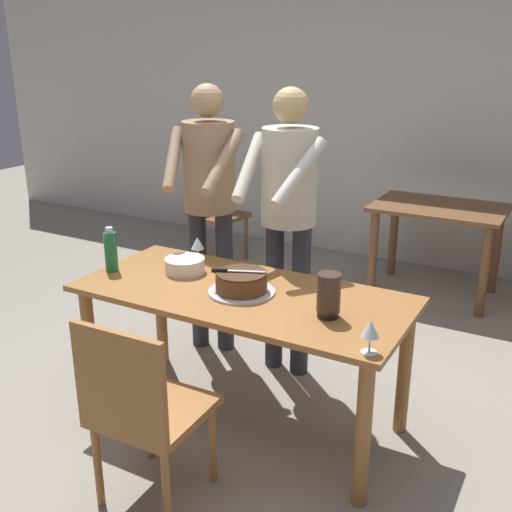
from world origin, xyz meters
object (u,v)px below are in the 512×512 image
at_px(main_dining_table, 242,312).
at_px(background_table, 438,226).
at_px(person_standing_beside, 209,191).
at_px(water_bottle, 111,251).
at_px(person_cutting_cake, 288,203).
at_px(cake_knife, 227,271).
at_px(background_chair_0, 212,208).
at_px(plate_stack, 185,265).
at_px(cake_on_platter, 241,283).
at_px(wine_glass_near, 370,330).
at_px(chair_near_side, 142,407).
at_px(wine_glass_far, 198,244).
at_px(hurricane_lamp, 329,295).

bearing_deg(main_dining_table, background_table, 78.67).
relative_size(person_standing_beside, background_table, 1.72).
height_order(water_bottle, person_cutting_cake, person_cutting_cake).
height_order(cake_knife, background_chair_0, background_chair_0).
distance_m(plate_stack, water_bottle, 0.41).
xyz_separation_m(cake_on_platter, background_table, (0.45, 2.30, -0.22)).
height_order(wine_glass_near, person_standing_beside, person_standing_beside).
bearing_deg(background_chair_0, plate_stack, -60.41).
height_order(cake_knife, chair_near_side, chair_near_side).
bearing_deg(cake_knife, wine_glass_far, 141.41).
distance_m(wine_glass_near, water_bottle, 1.57).
xyz_separation_m(main_dining_table, background_table, (0.46, 2.28, -0.06)).
distance_m(hurricane_lamp, person_standing_beside, 1.32).
bearing_deg(main_dining_table, hurricane_lamp, -7.83).
height_order(cake_knife, background_table, cake_knife).
distance_m(cake_on_platter, cake_knife, 0.10).
relative_size(water_bottle, person_standing_beside, 0.15).
xyz_separation_m(wine_glass_near, background_chair_0, (-2.36, 2.45, -0.36)).
height_order(water_bottle, person_standing_beside, person_standing_beside).
distance_m(wine_glass_near, person_cutting_cake, 1.24).
relative_size(cake_knife, wine_glass_far, 1.79).
xyz_separation_m(main_dining_table, chair_near_side, (-0.04, -0.76, -0.14)).
bearing_deg(background_chair_0, person_cutting_cake, -45.08).
xyz_separation_m(main_dining_table, background_chair_0, (-1.58, 2.14, -0.14)).
bearing_deg(chair_near_side, cake_knife, 91.48).
bearing_deg(background_chair_0, background_table, 3.98).
height_order(cake_on_platter, wine_glass_near, wine_glass_near).
bearing_deg(water_bottle, wine_glass_far, 48.09).
xyz_separation_m(main_dining_table, plate_stack, (-0.41, 0.09, 0.15)).
bearing_deg(water_bottle, main_dining_table, 6.64).
relative_size(cake_knife, chair_near_side, 0.29).
relative_size(hurricane_lamp, background_chair_0, 0.23).
bearing_deg(cake_knife, plate_stack, 159.89).
bearing_deg(cake_knife, chair_near_side, -88.52).
distance_m(cake_on_platter, background_chair_0, 2.70).
bearing_deg(wine_glass_far, cake_knife, -38.59).
bearing_deg(person_standing_beside, wine_glass_far, -67.38).
height_order(cake_on_platter, wine_glass_far, wine_glass_far).
relative_size(wine_glass_near, wine_glass_far, 1.00).
xyz_separation_m(wine_glass_far, background_table, (0.91, 2.01, -0.28)).
distance_m(main_dining_table, chair_near_side, 0.78).
height_order(plate_stack, person_standing_beside, person_standing_beside).
xyz_separation_m(cake_on_platter, wine_glass_near, (0.77, -0.29, 0.05)).
bearing_deg(cake_knife, cake_on_platter, 22.60).
bearing_deg(wine_glass_far, water_bottle, -131.91).
bearing_deg(water_bottle, background_table, 62.49).
relative_size(main_dining_table, person_cutting_cake, 0.99).
bearing_deg(water_bottle, chair_near_side, -42.33).
bearing_deg(background_chair_0, person_standing_beside, -57.14).
height_order(plate_stack, water_bottle, water_bottle).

